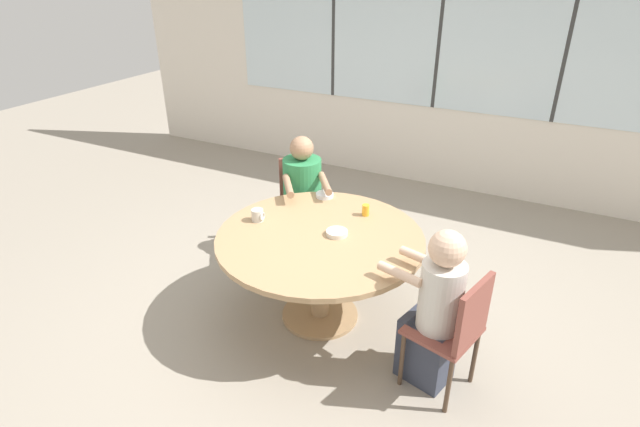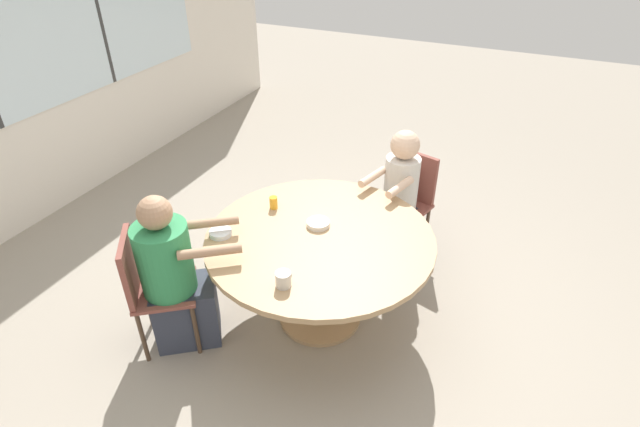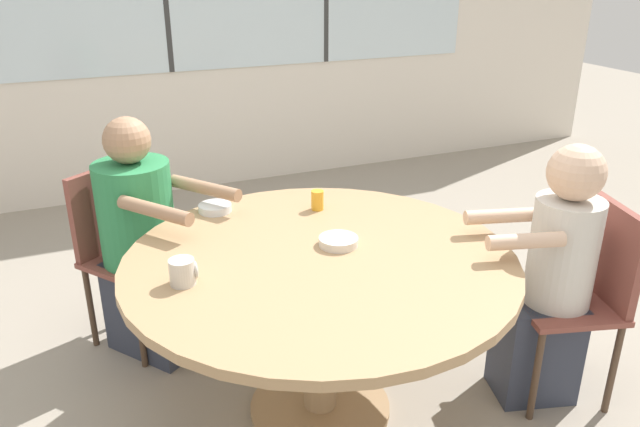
{
  "view_description": "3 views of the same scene",
  "coord_description": "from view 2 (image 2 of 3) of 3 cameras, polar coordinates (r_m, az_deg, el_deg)",
  "views": [
    {
      "loc": [
        1.42,
        -2.83,
        2.55
      ],
      "look_at": [
        0.0,
        0.0,
        0.92
      ],
      "focal_mm": 28.0,
      "sensor_mm": 36.0,
      "label": 1
    },
    {
      "loc": [
        -2.43,
        -1.11,
        2.68
      ],
      "look_at": [
        0.0,
        0.0,
        0.92
      ],
      "focal_mm": 28.0,
      "sensor_mm": 36.0,
      "label": 2
    },
    {
      "loc": [
        -0.84,
        -1.99,
        1.82
      ],
      "look_at": [
        0.0,
        0.0,
        0.92
      ],
      "focal_mm": 35.0,
      "sensor_mm": 36.0,
      "label": 3
    }
  ],
  "objects": [
    {
      "name": "ground_plane",
      "position": [
        3.79,
        0.0,
        -11.68
      ],
      "size": [
        16.0,
        16.0,
        0.0
      ],
      "primitive_type": "plane",
      "color": "gray"
    },
    {
      "name": "dining_table",
      "position": [
        3.38,
        0.0,
        -4.35
      ],
      "size": [
        1.53,
        1.53,
        0.74
      ],
      "color": "tan",
      "rests_on": "ground_plane"
    },
    {
      "name": "chair_for_woman_green_shirt",
      "position": [
        3.45,
        -19.03,
        -7.45
      ],
      "size": [
        0.56,
        0.56,
        0.88
      ],
      "rotation": [
        0.0,
        0.0,
        -2.51
      ],
      "color": "brown",
      "rests_on": "ground_plane"
    },
    {
      "name": "chair_for_man_blue_shirt",
      "position": [
        4.21,
        10.02,
        2.1
      ],
      "size": [
        0.49,
        0.49,
        0.88
      ],
      "rotation": [
        0.0,
        0.0,
        1.3
      ],
      "color": "brown",
      "rests_on": "ground_plane"
    },
    {
      "name": "person_woman_green_shirt",
      "position": [
        3.43,
        -16.18,
        -7.39
      ],
      "size": [
        0.65,
        0.71,
        1.16
      ],
      "rotation": [
        0.0,
        0.0,
        -2.51
      ],
      "color": "#333847",
      "rests_on": "ground_plane"
    },
    {
      "name": "person_man_blue_shirt",
      "position": [
        4.08,
        8.85,
        1.33
      ],
      "size": [
        0.55,
        0.4,
        1.15
      ],
      "rotation": [
        0.0,
        0.0,
        1.3
      ],
      "color": "#333847",
      "rests_on": "ground_plane"
    },
    {
      "name": "coffee_mug",
      "position": [
        2.9,
        -4.19,
        -7.48
      ],
      "size": [
        0.1,
        0.09,
        0.1
      ],
      "color": "beige",
      "rests_on": "dining_table"
    },
    {
      "name": "juice_glass",
      "position": [
        3.58,
        -5.34,
        1.25
      ],
      "size": [
        0.06,
        0.06,
        0.09
      ],
      "color": "gold",
      "rests_on": "dining_table"
    },
    {
      "name": "bowl_white_shallow",
      "position": [
        3.4,
        -0.21,
        -1.15
      ],
      "size": [
        0.16,
        0.16,
        0.03
      ],
      "color": "silver",
      "rests_on": "dining_table"
    },
    {
      "name": "bowl_cereal",
      "position": [
        3.37,
        -11.31,
        -2.18
      ],
      "size": [
        0.15,
        0.15,
        0.03
      ],
      "color": "silver",
      "rests_on": "dining_table"
    }
  ]
}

